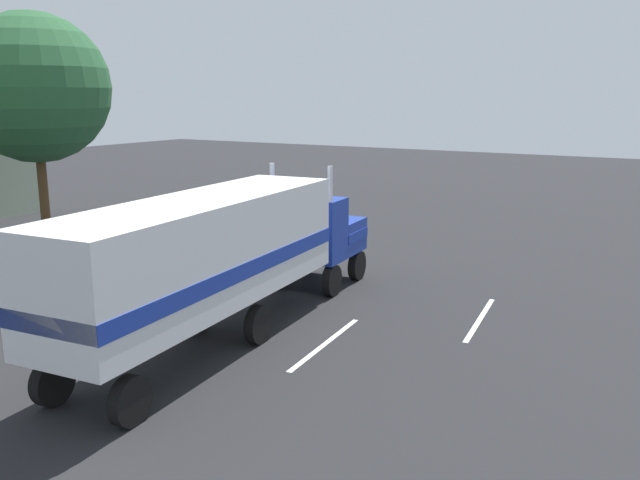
% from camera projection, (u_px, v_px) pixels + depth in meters
% --- Properties ---
extents(ground_plane, '(120.00, 120.00, 0.00)m').
position_uv_depth(ground_plane, '(300.00, 289.00, 23.92)').
color(ground_plane, '#232326').
extents(lane_stripe_near, '(4.40, 0.56, 0.01)m').
position_uv_depth(lane_stripe_near, '(326.00, 343.00, 18.64)').
color(lane_stripe_near, silver).
rests_on(lane_stripe_near, ground_plane).
extents(lane_stripe_mid, '(4.39, 0.68, 0.01)m').
position_uv_depth(lane_stripe_mid, '(480.00, 319.00, 20.66)').
color(lane_stripe_mid, silver).
rests_on(lane_stripe_mid, ground_plane).
extents(semi_truck, '(14.34, 4.09, 4.50)m').
position_uv_depth(semi_truck, '(225.00, 251.00, 18.71)').
color(semi_truck, '#193399').
rests_on(semi_truck, ground_plane).
extents(person_bystander, '(0.37, 0.47, 1.63)m').
position_uv_depth(person_bystander, '(124.00, 308.00, 18.90)').
color(person_bystander, '#2D3347').
rests_on(person_bystander, ground_plane).
extents(tree_center, '(6.86, 6.86, 10.53)m').
position_uv_depth(tree_center, '(34.00, 88.00, 30.63)').
color(tree_center, brown).
rests_on(tree_center, ground_plane).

